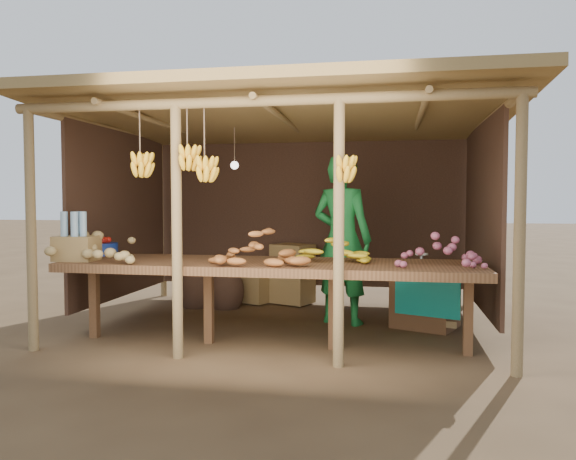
# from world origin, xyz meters

# --- Properties ---
(ground) EXTENTS (60.00, 60.00, 0.00)m
(ground) POSITION_xyz_m (0.00, 0.00, 0.00)
(ground) COLOR brown
(ground) RESTS_ON ground
(stall_structure) EXTENTS (4.70, 3.50, 2.43)m
(stall_structure) POSITION_xyz_m (-0.02, 0.02, 1.92)
(stall_structure) COLOR olive
(stall_structure) RESTS_ON ground
(counter) EXTENTS (3.90, 1.05, 0.80)m
(counter) POSITION_xyz_m (0.00, -0.95, 0.74)
(counter) COLOR brown
(counter) RESTS_ON ground
(potato_heap) EXTENTS (1.00, 0.62, 0.37)m
(potato_heap) POSITION_xyz_m (-1.65, -1.14, 0.98)
(potato_heap) COLOR tan
(potato_heap) RESTS_ON counter
(sweet_potato_heap) EXTENTS (0.91, 0.60, 0.35)m
(sweet_potato_heap) POSITION_xyz_m (-0.04, -1.15, 0.98)
(sweet_potato_heap) COLOR #A9612B
(sweet_potato_heap) RESTS_ON counter
(onion_heap) EXTENTS (0.80, 0.57, 0.35)m
(onion_heap) POSITION_xyz_m (1.54, -1.09, 0.98)
(onion_heap) COLOR #B2566F
(onion_heap) RESTS_ON counter
(banana_pile) EXTENTS (0.67, 0.51, 0.35)m
(banana_pile) POSITION_xyz_m (0.60, -0.85, 0.97)
(banana_pile) COLOR yellow
(banana_pile) RESTS_ON counter
(tomato_basin) EXTENTS (0.36, 0.36, 0.19)m
(tomato_basin) POSITION_xyz_m (-1.90, -0.64, 0.88)
(tomato_basin) COLOR navy
(tomato_basin) RESTS_ON counter
(bottle_box) EXTENTS (0.39, 0.32, 0.47)m
(bottle_box) POSITION_xyz_m (-1.84, -1.19, 0.98)
(bottle_box) COLOR #9C7B46
(bottle_box) RESTS_ON counter
(vendor) EXTENTS (0.80, 0.66, 1.89)m
(vendor) POSITION_xyz_m (0.58, 0.16, 0.94)
(vendor) COLOR #1B7A32
(vendor) RESTS_ON ground
(tarp_crate) EXTENTS (0.86, 0.81, 0.83)m
(tarp_crate) POSITION_xyz_m (1.49, 0.12, 0.34)
(tarp_crate) COLOR brown
(tarp_crate) RESTS_ON ground
(carton_stack) EXTENTS (1.14, 0.56, 0.78)m
(carton_stack) POSITION_xyz_m (-0.34, 1.20, 0.34)
(carton_stack) COLOR #9C7B46
(carton_stack) RESTS_ON ground
(burlap_sacks) EXTENTS (0.87, 0.46, 0.62)m
(burlap_sacks) POSITION_xyz_m (-1.15, 0.76, 0.27)
(burlap_sacks) COLOR #4A3022
(burlap_sacks) RESTS_ON ground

